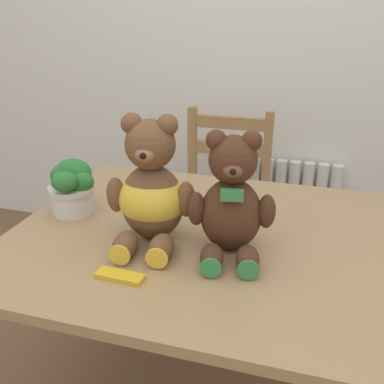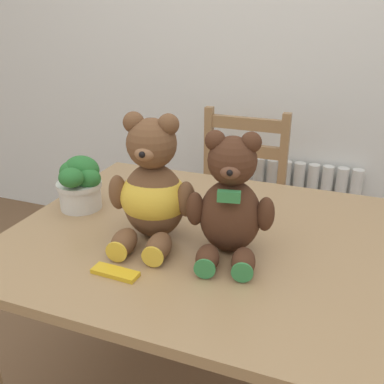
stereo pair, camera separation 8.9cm
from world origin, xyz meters
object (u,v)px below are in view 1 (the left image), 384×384
Objects in this scene: teddy_bear_left at (151,192)px; potted_plant at (72,186)px; wooden_chair_behind at (222,203)px; chocolate_bar at (120,276)px; teddy_bear_right at (231,202)px.

teddy_bear_left reaches higher than potted_plant.
wooden_chair_behind is 4.99× the size of potted_plant.
wooden_chair_behind is 0.95m from teddy_bear_left.
chocolate_bar is (-0.01, -0.22, -0.14)m from teddy_bear_left.
potted_plant is at bearing -21.02° from teddy_bear_right.
potted_plant is at bearing -23.72° from teddy_bear_left.
chocolate_bar is (-0.03, -1.07, 0.27)m from wooden_chair_behind.
chocolate_bar is at bearing 81.11° from teddy_bear_left.
wooden_chair_behind is 0.91m from potted_plant.
teddy_bear_right reaches higher than wooden_chair_behind.
chocolate_bar is at bearing 88.21° from wooden_chair_behind.
teddy_bear_right is 1.94× the size of potted_plant.
wooden_chair_behind is at bearing 65.68° from potted_plant.
teddy_bear_left is 1.08× the size of teddy_bear_right.
potted_plant is at bearing 134.91° from chocolate_bar.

